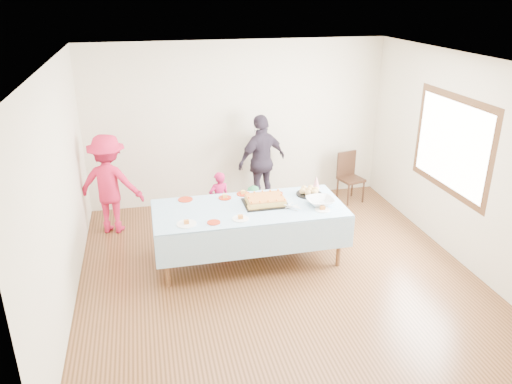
# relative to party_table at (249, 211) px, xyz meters

# --- Properties ---
(ground) EXTENTS (5.00, 5.00, 0.00)m
(ground) POSITION_rel_party_table_xyz_m (0.27, -0.37, -0.72)
(ground) COLOR #472B14
(ground) RESTS_ON ground
(room_walls) EXTENTS (5.04, 5.04, 2.72)m
(room_walls) POSITION_rel_party_table_xyz_m (0.33, -0.36, 1.05)
(room_walls) COLOR beige
(room_walls) RESTS_ON ground
(party_table) EXTENTS (2.50, 1.10, 0.78)m
(party_table) POSITION_rel_party_table_xyz_m (0.00, 0.00, 0.00)
(party_table) COLOR brown
(party_table) RESTS_ON ground
(birthday_cake) EXTENTS (0.58, 0.44, 0.10)m
(birthday_cake) POSITION_rel_party_table_xyz_m (0.23, 0.06, 0.10)
(birthday_cake) COLOR black
(birthday_cake) RESTS_ON party_table
(rolls_tray) EXTENTS (0.36, 0.36, 0.11)m
(rolls_tray) POSITION_rel_party_table_xyz_m (0.90, 0.23, 0.10)
(rolls_tray) COLOR black
(rolls_tray) RESTS_ON party_table
(punch_bowl) EXTENTS (0.36, 0.36, 0.09)m
(punch_bowl) POSITION_rel_party_table_xyz_m (0.94, -0.13, 0.10)
(punch_bowl) COLOR silver
(punch_bowl) RESTS_ON party_table
(party_hat) EXTENTS (0.10, 0.10, 0.18)m
(party_hat) POSITION_rel_party_table_xyz_m (1.09, 0.46, 0.14)
(party_hat) COLOR silver
(party_hat) RESTS_ON party_table
(fork_pile) EXTENTS (0.24, 0.18, 0.07)m
(fork_pile) POSITION_rel_party_table_xyz_m (0.54, -0.17, 0.09)
(fork_pile) COLOR white
(fork_pile) RESTS_ON party_table
(plate_red_far_a) EXTENTS (0.20, 0.20, 0.01)m
(plate_red_far_a) POSITION_rel_party_table_xyz_m (-0.79, 0.44, 0.06)
(plate_red_far_a) COLOR red
(plate_red_far_a) RESTS_ON party_table
(plate_red_far_b) EXTENTS (0.18, 0.18, 0.01)m
(plate_red_far_b) POSITION_rel_party_table_xyz_m (-0.26, 0.37, 0.06)
(plate_red_far_b) COLOR red
(plate_red_far_b) RESTS_ON party_table
(plate_red_far_c) EXTENTS (0.19, 0.19, 0.01)m
(plate_red_far_c) POSITION_rel_party_table_xyz_m (0.01, 0.45, 0.06)
(plate_red_far_c) COLOR red
(plate_red_far_c) RESTS_ON party_table
(plate_red_far_d) EXTENTS (0.17, 0.17, 0.01)m
(plate_red_far_d) POSITION_rel_party_table_xyz_m (0.48, 0.37, 0.06)
(plate_red_far_d) COLOR red
(plate_red_far_d) RESTS_ON party_table
(plate_red_near) EXTENTS (0.16, 0.16, 0.01)m
(plate_red_near) POSITION_rel_party_table_xyz_m (-0.52, -0.36, 0.06)
(plate_red_near) COLOR red
(plate_red_near) RESTS_ON party_table
(plate_white_left) EXTENTS (0.25, 0.25, 0.01)m
(plate_white_left) POSITION_rel_party_table_xyz_m (-0.85, -0.33, 0.06)
(plate_white_left) COLOR white
(plate_white_left) RESTS_ON party_table
(plate_white_mid) EXTENTS (0.21, 0.21, 0.01)m
(plate_white_mid) POSITION_rel_party_table_xyz_m (-0.18, -0.33, 0.06)
(plate_white_mid) COLOR white
(plate_white_mid) RESTS_ON party_table
(plate_white_right) EXTENTS (0.20, 0.20, 0.01)m
(plate_white_right) POSITION_rel_party_table_xyz_m (0.91, -0.30, 0.06)
(plate_white_right) COLOR white
(plate_white_right) RESTS_ON party_table
(dining_chair) EXTENTS (0.45, 0.45, 0.85)m
(dining_chair) POSITION_rel_party_table_xyz_m (2.12, 1.67, -0.25)
(dining_chair) COLOR black
(dining_chair) RESTS_ON ground
(toddler_left) EXTENTS (0.37, 0.28, 0.91)m
(toddler_left) POSITION_rel_party_table_xyz_m (-0.23, 1.07, -0.27)
(toddler_left) COLOR #B8174E
(toddler_left) RESTS_ON ground
(toddler_mid) EXTENTS (0.43, 0.30, 0.82)m
(toddler_mid) POSITION_rel_party_table_xyz_m (0.20, 0.62, -0.32)
(toddler_mid) COLOR #297C47
(toddler_mid) RESTS_ON ground
(toddler_right) EXTENTS (0.46, 0.42, 0.77)m
(toddler_right) POSITION_rel_party_table_xyz_m (0.77, 0.53, -0.34)
(toddler_right) COLOR #AE7651
(toddler_right) RESTS_ON ground
(adult_left) EXTENTS (1.09, 0.81, 1.51)m
(adult_left) POSITION_rel_party_table_xyz_m (-1.83, 1.34, 0.03)
(adult_left) COLOR #C7183E
(adult_left) RESTS_ON ground
(adult_right) EXTENTS (1.00, 0.72, 1.57)m
(adult_right) POSITION_rel_party_table_xyz_m (0.60, 1.77, 0.06)
(adult_right) COLOR #332A39
(adult_right) RESTS_ON ground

